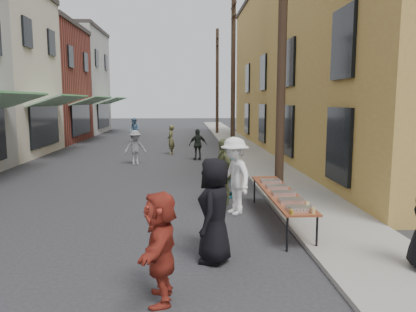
{
  "coord_description": "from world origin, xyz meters",
  "views": [
    {
      "loc": [
        1.59,
        -8.57,
        2.89
      ],
      "look_at": [
        2.21,
        3.05,
        1.3
      ],
      "focal_mm": 35.0,
      "sensor_mm": 36.0,
      "label": 1
    }
  ],
  "objects": [
    {
      "name": "passerby_far",
      "position": [
        -1.97,
        19.39,
        0.87
      ],
      "size": [
        1.03,
        1.07,
        1.74
      ],
      "primitive_type": "imported",
      "rotation": [
        0.0,
        0.0,
        5.35
      ],
      "color": "#52799F",
      "rests_on": "ground"
    },
    {
      "name": "serving_table",
      "position": [
        3.8,
        0.72,
        0.71
      ],
      "size": [
        0.7,
        4.0,
        0.75
      ],
      "color": "maroon",
      "rests_on": "ground"
    },
    {
      "name": "catering_tray_buns_end",
      "position": [
        3.8,
        1.82,
        0.79
      ],
      "size": [
        0.5,
        0.33,
        0.08
      ],
      "primitive_type": "cube",
      "color": "tan",
      "rests_on": "serving_table"
    },
    {
      "name": "condiment_jar_b",
      "position": [
        3.58,
        -1.13,
        0.79
      ],
      "size": [
        0.07,
        0.07,
        0.08
      ],
      "primitive_type": "cylinder",
      "color": "#A57F26",
      "rests_on": "serving_table"
    },
    {
      "name": "condiment_jar_c",
      "position": [
        3.58,
        -1.03,
        0.79
      ],
      "size": [
        0.07,
        0.07,
        0.08
      ],
      "primitive_type": "cylinder",
      "color": "#A57F26",
      "rests_on": "serving_table"
    },
    {
      "name": "guest_front_e",
      "position": [
        2.63,
        2.59,
        0.92
      ],
      "size": [
        0.75,
        1.17,
        1.85
      ],
      "primitive_type": "imported",
      "rotation": [
        0.0,
        0.0,
        -1.27
      ],
      "color": "brown",
      "rests_on": "ground"
    },
    {
      "name": "guest_front_c",
      "position": [
        2.86,
        3.36,
        0.81
      ],
      "size": [
        0.69,
        0.85,
        1.63
      ],
      "primitive_type": "imported",
      "rotation": [
        0.0,
        0.0,
        -1.67
      ],
      "color": "teal",
      "rests_on": "ground"
    },
    {
      "name": "catering_tray_buns",
      "position": [
        3.8,
        0.42,
        0.79
      ],
      "size": [
        0.5,
        0.33,
        0.08
      ],
      "primitive_type": "cube",
      "color": "tan",
      "rests_on": "serving_table"
    },
    {
      "name": "passerby_right",
      "position": [
        0.75,
        13.36,
        0.8
      ],
      "size": [
        0.43,
        0.61,
        1.59
      ],
      "primitive_type": "imported",
      "rotation": [
        0.0,
        0.0,
        4.62
      ],
      "color": "brown",
      "rests_on": "ground"
    },
    {
      "name": "guest_front_b",
      "position": [
        2.07,
        -0.8,
        0.82
      ],
      "size": [
        0.54,
        0.68,
        1.64
      ],
      "primitive_type": "imported",
      "rotation": [
        0.0,
        0.0,
        -1.3
      ],
      "color": "teal",
      "rests_on": "ground"
    },
    {
      "name": "sidewalk",
      "position": [
        5.0,
        15.0,
        0.05
      ],
      "size": [
        2.2,
        60.0,
        0.1
      ],
      "primitive_type": "cube",
      "color": "gray",
      "rests_on": "ground"
    },
    {
      "name": "catering_tray_foil_b",
      "position": [
        3.8,
        -0.28,
        0.79
      ],
      "size": [
        0.5,
        0.33,
        0.08
      ],
      "primitive_type": "cube",
      "color": "#B2B2B7",
      "rests_on": "serving_table"
    },
    {
      "name": "guest_queue_back",
      "position": [
        1.21,
        -2.98,
        0.82
      ],
      "size": [
        0.5,
        1.52,
        1.63
      ],
      "primitive_type": "imported",
      "rotation": [
        0.0,
        0.0,
        -1.58
      ],
      "color": "maroon",
      "rests_on": "ground"
    },
    {
      "name": "utility_pole_near",
      "position": [
        4.3,
        3.0,
        4.5
      ],
      "size": [
        0.26,
        0.26,
        9.0
      ],
      "primitive_type": "cylinder",
      "color": "#2D2116",
      "rests_on": "ground"
    },
    {
      "name": "building_ochre",
      "position": [
        11.1,
        14.0,
        5.0
      ],
      "size": [
        10.0,
        28.0,
        10.0
      ],
      "primitive_type": "cube",
      "color": "#B3813F",
      "rests_on": "ground"
    },
    {
      "name": "utility_pole_mid",
      "position": [
        4.3,
        15.0,
        4.5
      ],
      "size": [
        0.26,
        0.26,
        9.0
      ],
      "primitive_type": "cylinder",
      "color": "#2D2116",
      "rests_on": "ground"
    },
    {
      "name": "guest_front_d",
      "position": [
        2.81,
        1.56,
        0.99
      ],
      "size": [
        1.17,
        1.46,
        1.98
      ],
      "primitive_type": "imported",
      "rotation": [
        0.0,
        0.0,
        -1.17
      ],
      "color": "white",
      "rests_on": "ground"
    },
    {
      "name": "catering_tray_foil_d",
      "position": [
        3.8,
        1.12,
        0.79
      ],
      "size": [
        0.5,
        0.33,
        0.08
      ],
      "primitive_type": "cube",
      "color": "#B2B2B7",
      "rests_on": "serving_table"
    },
    {
      "name": "passerby_left",
      "position": [
        -0.74,
        9.91,
        0.78
      ],
      "size": [
        1.14,
        0.88,
        1.56
      ],
      "primitive_type": "imported",
      "rotation": [
        0.0,
        0.0,
        0.33
      ],
      "color": "gray",
      "rests_on": "ground"
    },
    {
      "name": "guest_front_a",
      "position": [
        2.08,
        -1.56,
        0.95
      ],
      "size": [
        0.85,
        1.06,
        1.89
      ],
      "primitive_type": "imported",
      "rotation": [
        0.0,
        0.0,
        -1.88
      ],
      "color": "black",
      "rests_on": "ground"
    },
    {
      "name": "utility_pole_far",
      "position": [
        4.3,
        27.0,
        4.5
      ],
      "size": [
        0.26,
        0.26,
        9.0
      ],
      "primitive_type": "cylinder",
      "color": "#2D2116",
      "rests_on": "ground"
    },
    {
      "name": "ground",
      "position": [
        0.0,
        0.0,
        0.0
      ],
      "size": [
        120.0,
        120.0,
        0.0
      ],
      "primitive_type": "plane",
      "color": "#28282B",
      "rests_on": "ground"
    },
    {
      "name": "cup_stack",
      "position": [
        4.0,
        -1.18,
        0.81
      ],
      "size": [
        0.08,
        0.08,
        0.12
      ],
      "primitive_type": "cylinder",
      "color": "tan",
      "rests_on": "serving_table"
    },
    {
      "name": "passerby_mid",
      "position": [
        2.15,
        11.12,
        0.77
      ],
      "size": [
        0.97,
        0.62,
        1.53
      ],
      "primitive_type": "imported",
      "rotation": [
        0.0,
        0.0,
        3.43
      ],
      "color": "black",
      "rests_on": "ground"
    },
    {
      "name": "catering_tray_sausage",
      "position": [
        3.8,
        -0.93,
        0.79
      ],
      "size": [
        0.5,
        0.33,
        0.08
      ],
      "primitive_type": "cube",
      "color": "maroon",
      "rests_on": "serving_table"
    },
    {
      "name": "condiment_jar_a",
      "position": [
        3.58,
        -1.23,
        0.79
      ],
      "size": [
        0.07,
        0.07,
        0.08
      ],
      "primitive_type": "cylinder",
      "color": "#A57F26",
      "rests_on": "serving_table"
    }
  ]
}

